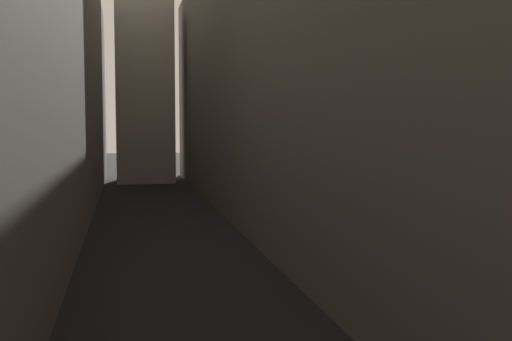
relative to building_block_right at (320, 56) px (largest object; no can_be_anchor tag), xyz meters
The scene contains 2 objects.
ground_plane 16.86m from the building_block_right, 169.56° to the right, with size 264.00×264.00×0.00m, color black.
building_block_right is the anchor object (origin of this frame).
Camera 1 is at (-2.61, 7.67, 7.95)m, focal length 43.68 mm.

